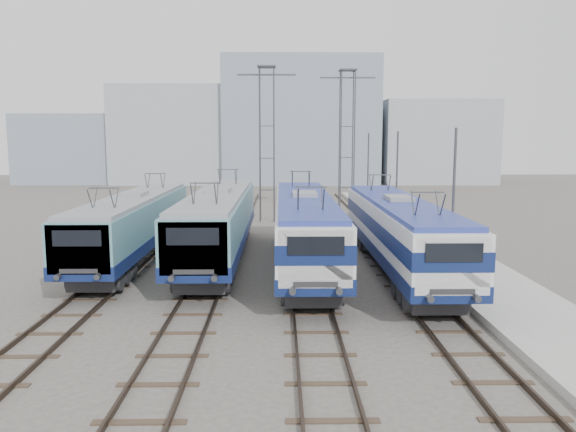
# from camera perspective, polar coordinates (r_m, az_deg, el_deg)

# --- Properties ---
(ground) EXTENTS (160.00, 160.00, 0.00)m
(ground) POSITION_cam_1_polar(r_m,az_deg,el_deg) (23.21, -3.35, -8.49)
(ground) COLOR #514C47
(platform) EXTENTS (4.00, 70.00, 0.30)m
(platform) POSITION_cam_1_polar(r_m,az_deg,el_deg) (32.25, 15.77, -3.84)
(platform) COLOR #9E9E99
(platform) RESTS_ON ground
(locomotive_far_left) EXTENTS (2.72, 17.16, 3.23)m
(locomotive_far_left) POSITION_cam_1_polar(r_m,az_deg,el_deg) (30.92, -15.37, -0.57)
(locomotive_far_left) COLOR #0F1C4D
(locomotive_far_left) RESTS_ON ground
(locomotive_center_left) EXTENTS (2.87, 18.15, 3.41)m
(locomotive_center_left) POSITION_cam_1_polar(r_m,az_deg,el_deg) (30.07, -7.06, -0.36)
(locomotive_center_left) COLOR #0F1C4D
(locomotive_center_left) RESTS_ON ground
(locomotive_center_right) EXTENTS (2.86, 18.09, 3.40)m
(locomotive_center_right) POSITION_cam_1_polar(r_m,az_deg,el_deg) (28.09, 1.70, -0.78)
(locomotive_center_right) COLOR #0F1C4D
(locomotive_center_right) RESTS_ON ground
(locomotive_far_right) EXTENTS (2.78, 17.58, 3.30)m
(locomotive_far_right) POSITION_cam_1_polar(r_m,az_deg,el_deg) (27.57, 11.18, -1.22)
(locomotive_far_right) COLOR #0F1C4D
(locomotive_far_right) RESTS_ON ground
(catenary_tower_west) EXTENTS (4.50, 1.20, 12.00)m
(catenary_tower_west) POSITION_cam_1_polar(r_m,az_deg,el_deg) (44.26, -2.16, 8.01)
(catenary_tower_west) COLOR #3F4247
(catenary_tower_west) RESTS_ON ground
(catenary_tower_east) EXTENTS (4.50, 1.20, 12.00)m
(catenary_tower_east) POSITION_cam_1_polar(r_m,az_deg,el_deg) (46.57, 6.00, 7.97)
(catenary_tower_east) COLOR #3F4247
(catenary_tower_east) RESTS_ON ground
(mast_front) EXTENTS (0.12, 0.12, 7.00)m
(mast_front) POSITION_cam_1_polar(r_m,az_deg,el_deg) (25.59, 16.42, 0.74)
(mast_front) COLOR #3F4247
(mast_front) RESTS_ON ground
(mast_mid) EXTENTS (0.12, 0.12, 7.00)m
(mast_mid) POSITION_cam_1_polar(r_m,az_deg,el_deg) (37.16, 10.97, 3.05)
(mast_mid) COLOR #3F4247
(mast_mid) RESTS_ON ground
(mast_rear) EXTENTS (0.12, 0.12, 7.00)m
(mast_rear) POSITION_cam_1_polar(r_m,az_deg,el_deg) (48.94, 8.12, 4.24)
(mast_rear) COLOR #3F4247
(mast_rear) RESTS_ON ground
(building_west) EXTENTS (18.00, 12.00, 14.00)m
(building_west) POSITION_cam_1_polar(r_m,az_deg,el_deg) (85.58, -11.03, 8.05)
(building_west) COLOR #949BA5
(building_west) RESTS_ON ground
(building_center) EXTENTS (22.00, 14.00, 18.00)m
(building_center) POSITION_cam_1_polar(r_m,az_deg,el_deg) (84.34, 1.23, 9.55)
(building_center) COLOR gray
(building_center) RESTS_ON ground
(building_east) EXTENTS (16.00, 12.00, 12.00)m
(building_east) POSITION_cam_1_polar(r_m,az_deg,el_deg) (87.33, 14.57, 7.28)
(building_east) COLOR #949BA5
(building_east) RESTS_ON ground
(building_far_west) EXTENTS (14.00, 10.00, 10.00)m
(building_far_west) POSITION_cam_1_polar(r_m,az_deg,el_deg) (89.80, -21.15, 6.37)
(building_far_west) COLOR gray
(building_far_west) RESTS_ON ground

